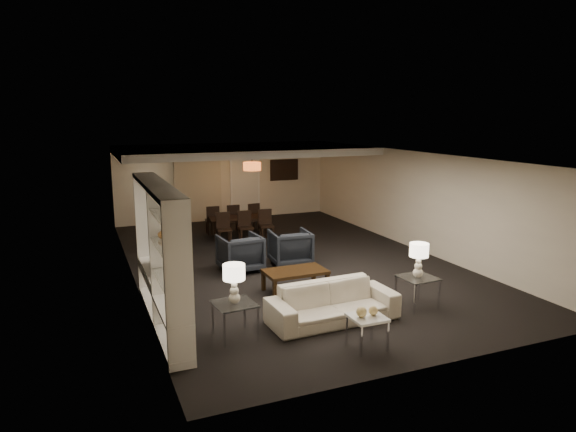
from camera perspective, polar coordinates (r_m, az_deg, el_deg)
The scene contains 35 objects.
floor at distance 12.15m, azimuth 0.00°, elevation -5.10°, with size 11.00×11.00×0.00m, color black.
ceiling at distance 11.69m, azimuth 0.00°, elevation 6.74°, with size 7.00×11.00×0.02m, color silver.
wall_back at distance 17.01m, azimuth -7.08°, elevation 3.84°, with size 7.00×0.02×2.50m, color beige.
wall_front at distance 7.23m, azimuth 16.95°, elevation -6.71°, with size 7.00×0.02×2.50m, color beige.
wall_left at distance 11.04m, azimuth -17.06°, elevation -0.58°, with size 0.02×11.00×2.50m, color beige.
wall_right at distance 13.56m, azimuth 13.82°, elevation 1.72°, with size 0.02×11.00×2.50m, color beige.
ceiling_soffit at distance 14.99m, azimuth -5.14°, elevation 7.31°, with size 7.00×4.00×0.20m, color silver.
curtains at distance 16.73m, azimuth -9.98°, elevation 3.46°, with size 1.50×0.12×2.40m, color beige.
door at distance 17.21m, azimuth -4.79°, elevation 3.30°, with size 0.90×0.05×2.10m, color silver.
painting at distance 17.61m, azimuth -0.44°, elevation 5.15°, with size 0.95×0.04×0.65m, color #142D38.
media_unit at distance 8.56m, azimuth -14.05°, elevation -4.30°, with size 0.38×3.40×2.35m, color white, non-canonical shape.
pendant_light at distance 15.12m, azimuth -4.02°, elevation 5.53°, with size 0.52×0.52×0.24m, color #D8591E.
sofa at distance 8.73m, azimuth 4.99°, elevation -9.59°, with size 2.19×0.86×0.64m, color beige.
coffee_table at distance 10.13m, azimuth 0.80°, elevation -7.19°, with size 1.20×0.70×0.43m, color black, non-canonical shape.
armchair_left at distance 11.41m, azimuth -5.35°, elevation -4.11°, with size 0.87×0.89×0.81m, color black.
armchair_right at distance 11.80m, azimuth 0.23°, elevation -3.54°, with size 0.87×0.89×0.81m, color black.
side_table_left at distance 8.15m, azimuth -5.91°, elevation -11.45°, with size 0.60×0.60×0.56m, color white, non-canonical shape.
side_table_right at distance 9.60m, azimuth 14.13°, elevation -8.18°, with size 0.60×0.60×0.56m, color silver, non-canonical shape.
table_lamp_left at distance 7.94m, azimuth -6.00°, elevation -7.52°, with size 0.34×0.34×0.62m, color beige, non-canonical shape.
table_lamp_right at distance 9.43m, azimuth 14.31°, elevation -4.79°, with size 0.34×0.34×0.62m, color white, non-canonical shape.
marble_table at distance 7.87m, azimuth 8.74°, elevation -12.63°, with size 0.50×0.50×0.50m, color white, non-canonical shape.
gold_gourd_a at distance 7.69m, azimuth 8.17°, elevation -10.51°, with size 0.16×0.16×0.16m, color #EBCE7C.
gold_gourd_b at distance 7.80m, azimuth 9.45°, elevation -10.34°, with size 0.14×0.14×0.14m, color #E1C177.
television at distance 9.24m, azimuth -14.46°, elevation -3.89°, with size 0.14×1.09×0.63m, color black.
vase_blue at distance 7.50m, azimuth -12.76°, elevation -6.62°, with size 0.18×0.18×0.19m, color #2A39B8.
vase_amber at distance 8.03m, azimuth -13.75°, elevation -1.88°, with size 0.15×0.15×0.16m, color #BC7D3E.
floor_speaker at distance 10.89m, azimuth -15.10°, elevation -4.35°, with size 0.12×0.12×1.12m, color black.
dining_table at distance 14.58m, azimuth -5.50°, elevation -1.23°, with size 1.61×0.90×0.56m, color black.
chair_nl at distance 13.78m, azimuth -7.11°, elevation -1.41°, with size 0.39×0.39×0.84m, color black, non-canonical shape.
chair_nm at distance 13.94m, azimuth -4.73°, elevation -1.21°, with size 0.39×0.39×0.84m, color black, non-canonical shape.
chair_nr at distance 14.13m, azimuth -2.41°, elevation -1.02°, with size 0.39×0.39×0.84m, color black, non-canonical shape.
chair_fl at distance 15.01m, azimuth -8.42°, elevation -0.40°, with size 0.39×0.39×0.84m, color black, non-canonical shape.
chair_fm at distance 15.16m, azimuth -6.22°, elevation -0.23°, with size 0.39×0.39×0.84m, color black, non-canonical shape.
chair_fr at distance 15.34m, azimuth -4.07°, elevation -0.06°, with size 0.39×0.39×0.84m, color black, non-canonical shape.
floor_lamp at distance 16.05m, azimuth -15.04°, elevation 1.41°, with size 0.23×0.23×1.57m, color black, non-canonical shape.
Camera 1 is at (-4.44, -10.78, 3.42)m, focal length 32.00 mm.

